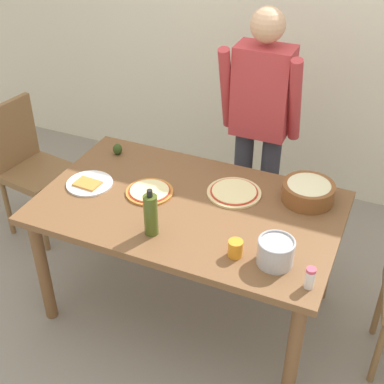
{
  "coord_description": "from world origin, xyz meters",
  "views": [
    {
      "loc": [
        0.94,
        -2.11,
        2.43
      ],
      "look_at": [
        0.0,
        0.05,
        0.81
      ],
      "focal_mm": 50.07,
      "sensor_mm": 36.0,
      "label": 1
    }
  ],
  "objects_px": {
    "pizza_cooked_on_tray": "(150,191)",
    "salt_shaker": "(310,278)",
    "popcorn_bowl": "(308,190)",
    "pizza_raw_on_board": "(234,192)",
    "cup_orange": "(235,249)",
    "olive_oil_bottle": "(151,214)",
    "avocado": "(118,149)",
    "person_cook": "(260,120)",
    "dining_table": "(188,218)",
    "plate_with_slice": "(89,184)",
    "chair_wooden_left": "(28,162)",
    "steel_pot": "(276,252)"
  },
  "relations": [
    {
      "from": "steel_pot",
      "to": "avocado",
      "type": "bearing_deg",
      "value": 153.88
    },
    {
      "from": "person_cook",
      "to": "pizza_raw_on_board",
      "type": "bearing_deg",
      "value": -85.74
    },
    {
      "from": "chair_wooden_left",
      "to": "salt_shaker",
      "type": "height_order",
      "value": "chair_wooden_left"
    },
    {
      "from": "popcorn_bowl",
      "to": "avocado",
      "type": "bearing_deg",
      "value": 179.31
    },
    {
      "from": "olive_oil_bottle",
      "to": "person_cook",
      "type": "bearing_deg",
      "value": 78.27
    },
    {
      "from": "pizza_raw_on_board",
      "to": "cup_orange",
      "type": "distance_m",
      "value": 0.51
    },
    {
      "from": "person_cook",
      "to": "cup_orange",
      "type": "distance_m",
      "value": 1.07
    },
    {
      "from": "avocado",
      "to": "person_cook",
      "type": "bearing_deg",
      "value": 30.53
    },
    {
      "from": "pizza_raw_on_board",
      "to": "steel_pot",
      "type": "bearing_deg",
      "value": -51.37
    },
    {
      "from": "steel_pot",
      "to": "pizza_raw_on_board",
      "type": "bearing_deg",
      "value": 128.63
    },
    {
      "from": "avocado",
      "to": "plate_with_slice",
      "type": "bearing_deg",
      "value": -86.44
    },
    {
      "from": "olive_oil_bottle",
      "to": "salt_shaker",
      "type": "xyz_separation_m",
      "value": [
        0.8,
        -0.06,
        -0.06
      ]
    },
    {
      "from": "person_cook",
      "to": "cup_orange",
      "type": "relative_size",
      "value": 19.06
    },
    {
      "from": "pizza_raw_on_board",
      "to": "steel_pot",
      "type": "height_order",
      "value": "steel_pot"
    },
    {
      "from": "plate_with_slice",
      "to": "salt_shaker",
      "type": "distance_m",
      "value": 1.35
    },
    {
      "from": "dining_table",
      "to": "olive_oil_bottle",
      "type": "height_order",
      "value": "olive_oil_bottle"
    },
    {
      "from": "plate_with_slice",
      "to": "pizza_cooked_on_tray",
      "type": "bearing_deg",
      "value": 10.4
    },
    {
      "from": "person_cook",
      "to": "plate_with_slice",
      "type": "relative_size",
      "value": 6.23
    },
    {
      "from": "olive_oil_bottle",
      "to": "avocado",
      "type": "bearing_deg",
      "value": 131.96
    },
    {
      "from": "cup_orange",
      "to": "avocado",
      "type": "xyz_separation_m",
      "value": [
        -0.98,
        0.59,
        -0.01
      ]
    },
    {
      "from": "pizza_cooked_on_tray",
      "to": "salt_shaker",
      "type": "distance_m",
      "value": 1.04
    },
    {
      "from": "pizza_raw_on_board",
      "to": "plate_with_slice",
      "type": "xyz_separation_m",
      "value": [
        -0.78,
        -0.24,
        -0.0
      ]
    },
    {
      "from": "pizza_raw_on_board",
      "to": "cup_orange",
      "type": "height_order",
      "value": "cup_orange"
    },
    {
      "from": "dining_table",
      "to": "person_cook",
      "type": "height_order",
      "value": "person_cook"
    },
    {
      "from": "dining_table",
      "to": "avocado",
      "type": "distance_m",
      "value": 0.7
    },
    {
      "from": "pizza_cooked_on_tray",
      "to": "avocado",
      "type": "xyz_separation_m",
      "value": [
        -0.37,
        0.29,
        0.03
      ]
    },
    {
      "from": "dining_table",
      "to": "plate_with_slice",
      "type": "bearing_deg",
      "value": -175.35
    },
    {
      "from": "popcorn_bowl",
      "to": "olive_oil_bottle",
      "type": "bearing_deg",
      "value": -137.53
    },
    {
      "from": "chair_wooden_left",
      "to": "olive_oil_bottle",
      "type": "bearing_deg",
      "value": -24.98
    },
    {
      "from": "pizza_cooked_on_tray",
      "to": "popcorn_bowl",
      "type": "height_order",
      "value": "popcorn_bowl"
    },
    {
      "from": "steel_pot",
      "to": "avocado",
      "type": "xyz_separation_m",
      "value": [
        -1.16,
        0.57,
        -0.03
      ]
    },
    {
      "from": "popcorn_bowl",
      "to": "cup_orange",
      "type": "xyz_separation_m",
      "value": [
        -0.2,
        -0.58,
        -0.02
      ]
    },
    {
      "from": "steel_pot",
      "to": "olive_oil_bottle",
      "type": "bearing_deg",
      "value": -177.14
    },
    {
      "from": "dining_table",
      "to": "pizza_raw_on_board",
      "type": "xyz_separation_m",
      "value": [
        0.19,
        0.19,
        0.1
      ]
    },
    {
      "from": "popcorn_bowl",
      "to": "steel_pot",
      "type": "bearing_deg",
      "value": -91.99
    },
    {
      "from": "person_cook",
      "to": "chair_wooden_left",
      "type": "bearing_deg",
      "value": -162.5
    },
    {
      "from": "olive_oil_bottle",
      "to": "steel_pot",
      "type": "bearing_deg",
      "value": 2.86
    },
    {
      "from": "salt_shaker",
      "to": "pizza_cooked_on_tray",
      "type": "bearing_deg",
      "value": 159.35
    },
    {
      "from": "popcorn_bowl",
      "to": "olive_oil_bottle",
      "type": "relative_size",
      "value": 1.09
    },
    {
      "from": "plate_with_slice",
      "to": "salt_shaker",
      "type": "height_order",
      "value": "salt_shaker"
    },
    {
      "from": "person_cook",
      "to": "salt_shaker",
      "type": "bearing_deg",
      "value": -62.17
    },
    {
      "from": "salt_shaker",
      "to": "dining_table",
      "type": "bearing_deg",
      "value": 154.42
    },
    {
      "from": "cup_orange",
      "to": "plate_with_slice",
      "type": "bearing_deg",
      "value": 166.07
    },
    {
      "from": "person_cook",
      "to": "olive_oil_bottle",
      "type": "relative_size",
      "value": 6.33
    },
    {
      "from": "cup_orange",
      "to": "salt_shaker",
      "type": "xyz_separation_m",
      "value": [
        0.36,
        -0.07,
        0.01
      ]
    },
    {
      "from": "olive_oil_bottle",
      "to": "salt_shaker",
      "type": "height_order",
      "value": "olive_oil_bottle"
    },
    {
      "from": "pizza_raw_on_board",
      "to": "avocado",
      "type": "xyz_separation_m",
      "value": [
        -0.8,
        0.12,
        0.03
      ]
    },
    {
      "from": "pizza_cooked_on_tray",
      "to": "popcorn_bowl",
      "type": "xyz_separation_m",
      "value": [
        0.81,
        0.28,
        0.05
      ]
    },
    {
      "from": "popcorn_bowl",
      "to": "pizza_raw_on_board",
      "type": "bearing_deg",
      "value": -164.93
    },
    {
      "from": "olive_oil_bottle",
      "to": "avocado",
      "type": "distance_m",
      "value": 0.81
    }
  ]
}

